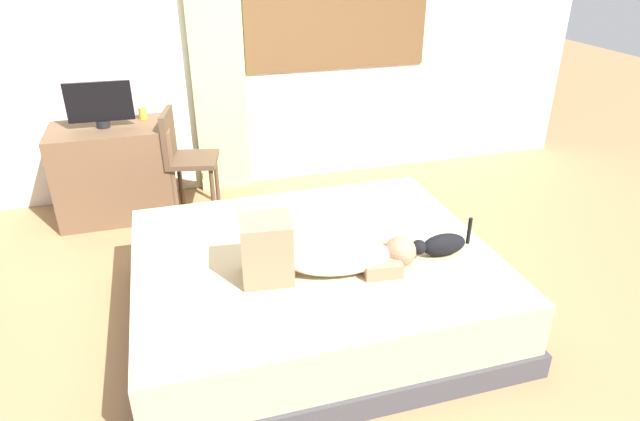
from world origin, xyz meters
TOP-DOWN VIEW (x-y plane):
  - ground_plane at (0.00, 0.00)m, footprint 16.00×16.00m
  - back_wall_with_window at (0.03, 2.30)m, footprint 6.40×0.14m
  - bed at (0.02, 0.15)m, footprint 2.05×1.71m
  - person_lying at (0.00, -0.07)m, footprint 0.94×0.36m
  - cat at (0.70, -0.09)m, footprint 0.36×0.11m
  - desk at (-1.12, 1.90)m, footprint 0.90×0.56m
  - tv_monitor at (-1.15, 1.90)m, footprint 0.48×0.10m
  - cup at (-0.85, 2.04)m, footprint 0.06×0.06m
  - chair_by_desk at (-0.59, 1.76)m, footprint 0.45×0.45m
  - curtain_left at (-0.22, 2.18)m, footprint 0.44×0.06m

SIDE VIEW (x-z plane):
  - ground_plane at x=0.00m, z-range 0.00..0.00m
  - bed at x=0.02m, z-range 0.00..0.44m
  - desk at x=-1.12m, z-range 0.00..0.74m
  - chair_by_desk at x=-0.59m, z-range 0.08..0.94m
  - cat at x=0.70m, z-range 0.41..0.62m
  - person_lying at x=0.00m, z-range 0.39..0.73m
  - cup at x=-0.85m, z-range 0.74..0.83m
  - tv_monitor at x=-1.15m, z-range 0.75..1.10m
  - curtain_left at x=-0.22m, z-range 0.00..2.61m
  - back_wall_with_window at x=0.03m, z-range 0.01..2.91m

